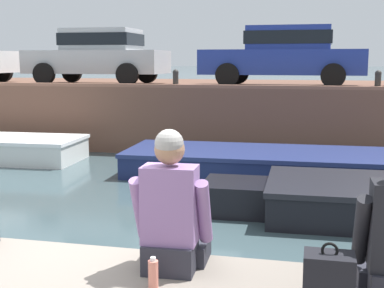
# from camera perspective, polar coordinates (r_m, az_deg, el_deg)

# --- Properties ---
(ground_plane) EXTENTS (400.00, 400.00, 0.00)m
(ground_plane) POSITION_cam_1_polar(r_m,az_deg,el_deg) (8.76, -0.59, -6.71)
(ground_plane) COLOR #3D5156
(far_quay_wall) EXTENTS (60.00, 6.00, 1.69)m
(far_quay_wall) POSITION_cam_1_polar(r_m,az_deg,el_deg) (15.94, 5.83, 3.43)
(far_quay_wall) COLOR brown
(far_quay_wall) RESTS_ON ground
(far_wall_coping) EXTENTS (60.00, 0.24, 0.08)m
(far_wall_coping) POSITION_cam_1_polar(r_m,az_deg,el_deg) (13.03, 4.27, 6.13)
(far_wall_coping) COLOR brown
(far_wall_coping) RESTS_ON far_quay_wall
(boat_moored_central_navy) EXTENTS (6.53, 2.22, 0.52)m
(boat_moored_central_navy) POSITION_cam_1_polar(r_m,az_deg,el_deg) (11.10, 8.45, -2.08)
(boat_moored_central_navy) COLOR navy
(boat_moored_central_navy) RESTS_ON ground
(car_left_inner_silver) EXTENTS (3.91, 1.96, 1.54)m
(car_left_inner_silver) POSITION_cam_1_polar(r_m,az_deg,el_deg) (15.60, -9.89, 9.44)
(car_left_inner_silver) COLOR #B7BABC
(car_left_inner_silver) RESTS_ON far_quay_wall
(car_centre_blue) EXTENTS (4.22, 1.99, 1.54)m
(car_centre_blue) POSITION_cam_1_polar(r_m,az_deg,el_deg) (14.40, 9.86, 9.50)
(car_centre_blue) COLOR #233893
(car_centre_blue) RESTS_ON far_quay_wall
(mooring_bollard_mid) EXTENTS (0.15, 0.15, 0.45)m
(mooring_bollard_mid) POSITION_cam_1_polar(r_m,az_deg,el_deg) (13.44, -1.76, 7.09)
(mooring_bollard_mid) COLOR #2D2B28
(mooring_bollard_mid) RESTS_ON far_quay_wall
(mooring_bollard_east) EXTENTS (0.15, 0.15, 0.45)m
(mooring_bollard_east) POSITION_cam_1_polar(r_m,az_deg,el_deg) (13.07, 19.22, 6.54)
(mooring_bollard_east) COLOR #2D2B28
(mooring_bollard_east) RESTS_ON far_quay_wall
(person_seated_right) EXTENTS (0.54, 0.53, 0.97)m
(person_seated_right) POSITION_cam_1_polar(r_m,az_deg,el_deg) (3.62, -2.20, -7.66)
(person_seated_right) COLOR #282833
(person_seated_right) RESTS_ON near_quay
(bottle_drink) EXTENTS (0.06, 0.06, 0.20)m
(bottle_drink) POSITION_cam_1_polar(r_m,az_deg,el_deg) (3.41, -4.16, -13.68)
(bottle_drink) COLOR #E07F6B
(bottle_drink) RESTS_ON near_quay
(backpack_on_ledge) EXTENTS (0.28, 0.24, 0.41)m
(backpack_on_ledge) POSITION_cam_1_polar(r_m,az_deg,el_deg) (3.20, 14.34, -14.16)
(backpack_on_ledge) COLOR black
(backpack_on_ledge) RESTS_ON near_quay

